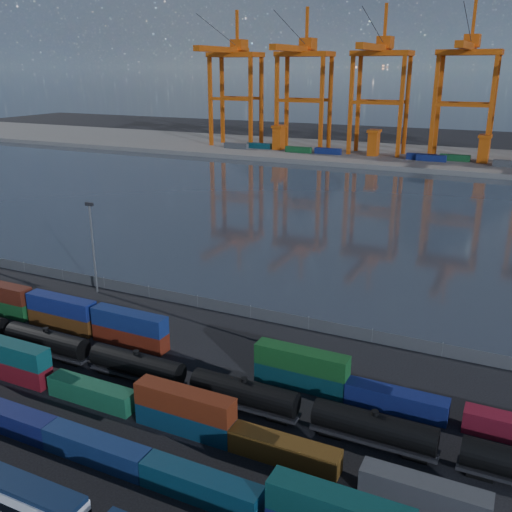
% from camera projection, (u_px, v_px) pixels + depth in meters
% --- Properties ---
extents(ground, '(700.00, 700.00, 0.00)m').
position_uv_depth(ground, '(148.00, 405.00, 68.61)').
color(ground, black).
rests_on(ground, ground).
extents(harbor_water, '(700.00, 700.00, 0.00)m').
position_uv_depth(harbor_water, '(373.00, 214.00, 158.41)').
color(harbor_water, '#272E39').
rests_on(harbor_water, ground).
extents(far_quay, '(700.00, 70.00, 2.00)m').
position_uv_depth(far_quay, '(435.00, 158.00, 247.89)').
color(far_quay, '#514F4C').
rests_on(far_quay, ground).
extents(container_row_south, '(141.12, 2.51, 5.36)m').
position_uv_depth(container_row_south, '(52.00, 429.00, 60.90)').
color(container_row_south, '#3C3D41').
rests_on(container_row_south, ground).
extents(container_row_mid, '(140.88, 2.42, 5.15)m').
position_uv_depth(container_row_mid, '(172.00, 412.00, 63.93)').
color(container_row_mid, '#3F4344').
rests_on(container_row_mid, ground).
extents(container_row_north, '(141.26, 2.46, 5.23)m').
position_uv_depth(container_row_north, '(120.00, 330.00, 83.65)').
color(container_row_north, navy).
rests_on(container_row_north, ground).
extents(tanker_string, '(106.78, 2.96, 4.24)m').
position_uv_depth(tanker_string, '(137.00, 365.00, 73.51)').
color(tanker_string, black).
rests_on(tanker_string, ground).
extents(waterfront_fence, '(160.12, 0.12, 2.20)m').
position_uv_depth(waterfront_fence, '(251.00, 312.00, 92.24)').
color(waterfront_fence, '#595B5E').
rests_on(waterfront_fence, ground).
extents(yard_light_mast, '(1.60, 0.40, 16.60)m').
position_uv_depth(yard_light_mast, '(93.00, 243.00, 100.26)').
color(yard_light_mast, slate).
rests_on(yard_light_mast, ground).
extents(gantry_cranes, '(199.61, 47.25, 63.99)m').
position_uv_depth(gantry_cranes, '(423.00, 66.00, 233.21)').
color(gantry_cranes, '#C54F0D').
rests_on(gantry_cranes, ground).
extents(quay_containers, '(172.58, 10.99, 2.60)m').
position_uv_depth(quay_containers, '(403.00, 156.00, 239.26)').
color(quay_containers, navy).
rests_on(quay_containers, far_quay).
extents(straddle_carriers, '(140.00, 7.00, 11.10)m').
position_uv_depth(straddle_carriers, '(427.00, 145.00, 238.22)').
color(straddle_carriers, '#C54F0D').
rests_on(straddle_carriers, far_quay).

